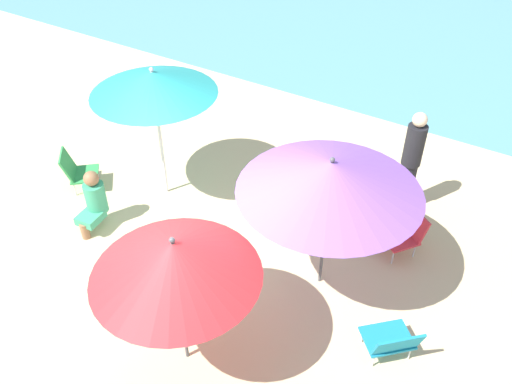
{
  "coord_description": "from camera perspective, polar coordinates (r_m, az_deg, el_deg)",
  "views": [
    {
      "loc": [
        3.31,
        -3.35,
        5.22
      ],
      "look_at": [
        0.29,
        1.51,
        0.7
      ],
      "focal_mm": 37.28,
      "sensor_mm": 36.0,
      "label": 1
    }
  ],
  "objects": [
    {
      "name": "beach_chair_c",
      "position": [
        6.25,
        14.37,
        -15.24
      ],
      "size": [
        0.73,
        0.73,
        0.58
      ],
      "rotation": [
        0.0,
        0.0,
        2.34
      ],
      "color": "teal",
      "rests_on": "ground_plane"
    },
    {
      "name": "beach_chair_b",
      "position": [
        7.51,
        15.52,
        -3.93
      ],
      "size": [
        0.75,
        0.74,
        0.61
      ],
      "rotation": [
        0.0,
        0.0,
        -2.2
      ],
      "color": "red",
      "rests_on": "ground_plane"
    },
    {
      "name": "person_a",
      "position": [
        7.91,
        16.25,
        3.06
      ],
      "size": [
        0.28,
        0.28,
        1.65
      ],
      "rotation": [
        0.0,
        0.0,
        4.42
      ],
      "color": "black",
      "rests_on": "ground_plane"
    },
    {
      "name": "umbrella_red",
      "position": [
        5.19,
        -8.73,
        -7.15
      ],
      "size": [
        1.71,
        1.71,
        1.84
      ],
      "color": "#4C4C51",
      "rests_on": "ground_plane"
    },
    {
      "name": "beach_chair_a",
      "position": [
        8.76,
        -18.69,
        2.27
      ],
      "size": [
        0.69,
        0.69,
        0.66
      ],
      "rotation": [
        0.0,
        0.0,
        0.73
      ],
      "color": "#33934C",
      "rests_on": "ground_plane"
    },
    {
      "name": "umbrella_teal",
      "position": [
        7.55,
        -11.0,
        11.45
      ],
      "size": [
        1.78,
        1.78,
        2.12
      ],
      "color": "silver",
      "rests_on": "ground_plane"
    },
    {
      "name": "umbrella_purple",
      "position": [
        5.96,
        8.01,
        1.62
      ],
      "size": [
        2.14,
        2.14,
        1.95
      ],
      "color": "#4C4C51",
      "rests_on": "ground_plane"
    },
    {
      "name": "ground_plane",
      "position": [
        7.03,
        -8.64,
        -10.24
      ],
      "size": [
        40.0,
        40.0,
        0.0
      ],
      "primitive_type": "plane",
      "color": "#D3BC8C"
    },
    {
      "name": "person_b",
      "position": [
        7.86,
        -17.04,
        -0.86
      ],
      "size": [
        0.34,
        0.54,
        0.93
      ],
      "rotation": [
        0.0,
        0.0,
        4.83
      ],
      "color": "#389970",
      "rests_on": "ground_plane"
    }
  ]
}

